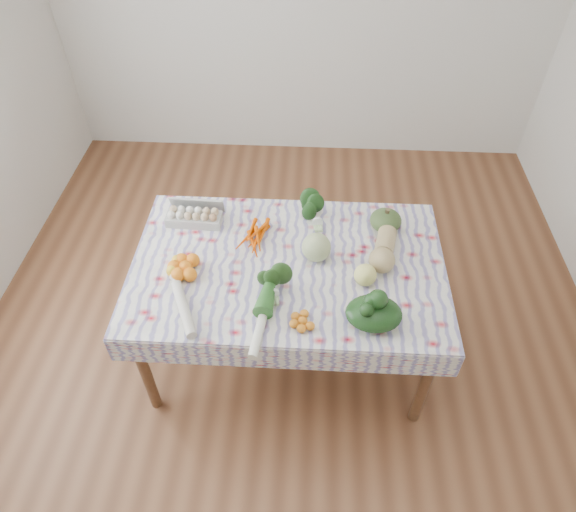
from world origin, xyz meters
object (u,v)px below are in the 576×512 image
(dining_table, at_px, (288,274))
(grapefruit, at_px, (365,275))
(egg_carton, at_px, (194,218))
(butternut_squash, at_px, (384,249))
(kabocha_squash, at_px, (386,220))
(cabbage, at_px, (316,247))

(dining_table, xyz_separation_m, grapefruit, (0.40, -0.11, 0.14))
(dining_table, height_order, egg_carton, egg_carton)
(butternut_squash, height_order, grapefruit, butternut_squash)
(kabocha_squash, distance_m, cabbage, 0.46)
(grapefruit, bearing_deg, dining_table, 164.25)
(egg_carton, distance_m, butternut_squash, 1.08)
(cabbage, distance_m, grapefruit, 0.30)
(dining_table, xyz_separation_m, cabbage, (0.15, 0.05, 0.16))
(egg_carton, xyz_separation_m, kabocha_squash, (1.08, 0.02, 0.02))
(egg_carton, bearing_deg, dining_table, -25.70)
(kabocha_squash, bearing_deg, butternut_squash, -96.66)
(dining_table, distance_m, egg_carton, 0.64)
(dining_table, distance_m, cabbage, 0.22)
(kabocha_squash, distance_m, butternut_squash, 0.24)
(dining_table, bearing_deg, kabocha_squash, 30.24)
(egg_carton, relative_size, grapefruit, 2.71)
(cabbage, bearing_deg, egg_carton, 161.08)
(kabocha_squash, bearing_deg, egg_carton, -179.06)
(dining_table, xyz_separation_m, kabocha_squash, (0.53, 0.31, 0.14))
(kabocha_squash, distance_m, grapefruit, 0.44)
(egg_carton, xyz_separation_m, butternut_squash, (1.06, -0.22, 0.03))
(cabbage, bearing_deg, butternut_squash, 2.91)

